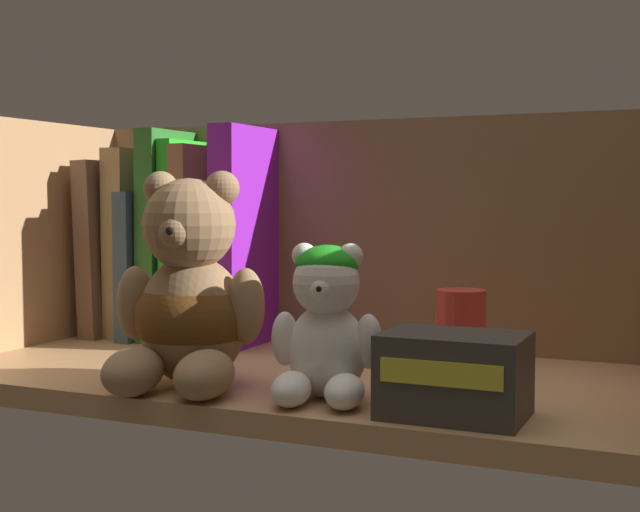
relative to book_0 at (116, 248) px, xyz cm
name	(u,v)px	position (x,y,z in cm)	size (l,w,h in cm)	color
shelf_board	(303,382)	(30.23, -12.29, -11.15)	(65.70, 31.53, 2.00)	tan
shelf_back_panel	(366,242)	(30.23, 4.08, 1.07)	(68.10, 1.20, 26.43)	olive
shelf_side_panel_left	(19,243)	(-3.43, -12.29, 1.07)	(1.60, 33.93, 26.43)	tan
book_0	(116,248)	(0.00, 0.00, 0.00)	(2.25, 12.59, 20.29)	brown
book_1	(136,242)	(2.82, 0.00, 0.70)	(2.75, 9.47, 21.69)	#A48555
book_2	(155,264)	(5.45, 0.00, -1.79)	(1.89, 13.37, 16.72)	#334A5F
book_3	(172,235)	(7.90, 0.00, 1.68)	(2.37, 11.50, 23.65)	#276826
book_4	(190,240)	(10.26, 0.00, 1.08)	(1.72, 10.48, 22.45)	green
book_5	(206,244)	(12.42, 0.00, 0.76)	(1.97, 12.39, 21.82)	#98664A
book_6	(228,271)	(15.19, 0.00, -2.27)	(2.94, 10.26, 15.74)	#405569
book_7	(253,236)	(18.42, 0.00, 1.70)	(2.88, 14.40, 23.69)	purple
teddy_bear_larger	(189,302)	(24.11, -21.95, -2.95)	(13.60, 14.56, 18.32)	#93704C
teddy_bear_smaller	(326,326)	(36.74, -21.87, -4.25)	(9.33, 9.67, 12.44)	white
pillar_candle	(461,333)	(44.25, -8.87, -6.22)	(4.48, 4.48, 7.85)	#C63833
small_product_box	(454,375)	(47.63, -23.27, -7.06)	(10.33, 7.41, 6.16)	#38332D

